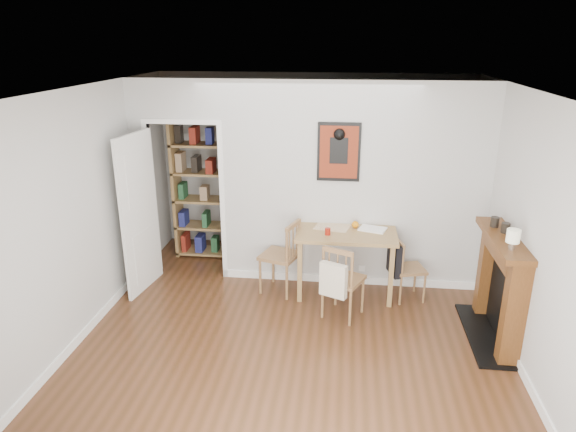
# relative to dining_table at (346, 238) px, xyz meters

# --- Properties ---
(ground) EXTENTS (5.20, 5.20, 0.00)m
(ground) POSITION_rel_dining_table_xyz_m (-0.53, -1.10, -0.73)
(ground) COLOR #532F1B
(ground) RESTS_ON ground
(room_shell) EXTENTS (5.20, 5.20, 5.20)m
(room_shell) POSITION_rel_dining_table_xyz_m (-0.43, 0.24, 0.57)
(room_shell) COLOR #BBBBB9
(room_shell) RESTS_ON ground
(dining_table) EXTENTS (1.21, 0.77, 0.83)m
(dining_table) POSITION_rel_dining_table_xyz_m (0.00, 0.00, 0.00)
(dining_table) COLOR olive
(dining_table) RESTS_ON ground
(chair_left) EXTENTS (0.60, 0.60, 0.95)m
(chair_left) POSITION_rel_dining_table_xyz_m (-0.82, -0.07, -0.25)
(chair_left) COLOR olive
(chair_left) RESTS_ON ground
(chair_right) EXTENTS (0.52, 0.48, 0.78)m
(chair_right) POSITION_rel_dining_table_xyz_m (0.76, -0.09, -0.33)
(chair_right) COLOR olive
(chair_right) RESTS_ON ground
(chair_front) EXTENTS (0.59, 0.62, 0.90)m
(chair_front) POSITION_rel_dining_table_xyz_m (-0.02, -0.60, -0.27)
(chair_front) COLOR olive
(chair_front) RESTS_ON ground
(bookshelf) EXTENTS (0.89, 0.36, 2.12)m
(bookshelf) POSITION_rel_dining_table_xyz_m (-2.03, 0.97, 0.32)
(bookshelf) COLOR olive
(bookshelf) RESTS_ON ground
(fireplace) EXTENTS (0.45, 1.25, 1.16)m
(fireplace) POSITION_rel_dining_table_xyz_m (1.63, -0.85, -0.11)
(fireplace) COLOR brown
(fireplace) RESTS_ON ground
(red_glass) EXTENTS (0.07, 0.07, 0.08)m
(red_glass) POSITION_rel_dining_table_xyz_m (-0.22, -0.16, 0.14)
(red_glass) COLOR maroon
(red_glass) RESTS_ON dining_table
(orange_fruit) EXTENTS (0.09, 0.09, 0.09)m
(orange_fruit) POSITION_rel_dining_table_xyz_m (0.10, 0.12, 0.14)
(orange_fruit) COLOR orange
(orange_fruit) RESTS_ON dining_table
(placemat) EXTENTS (0.47, 0.40, 0.00)m
(placemat) POSITION_rel_dining_table_xyz_m (-0.18, 0.11, 0.10)
(placemat) COLOR beige
(placemat) RESTS_ON dining_table
(notebook) EXTENTS (0.37, 0.32, 0.02)m
(notebook) POSITION_rel_dining_table_xyz_m (0.32, 0.08, 0.11)
(notebook) COLOR white
(notebook) RESTS_ON dining_table
(mantel_lamp) EXTENTS (0.13, 0.13, 0.20)m
(mantel_lamp) POSITION_rel_dining_table_xyz_m (1.56, -1.19, 0.56)
(mantel_lamp) COLOR silver
(mantel_lamp) RESTS_ON fireplace
(ceramic_jar_a) EXTENTS (0.09, 0.09, 0.11)m
(ceramic_jar_a) POSITION_rel_dining_table_xyz_m (1.62, -0.74, 0.49)
(ceramic_jar_a) COLOR black
(ceramic_jar_a) RESTS_ON fireplace
(ceramic_jar_b) EXTENTS (0.09, 0.09, 0.11)m
(ceramic_jar_b) POSITION_rel_dining_table_xyz_m (1.55, -0.57, 0.49)
(ceramic_jar_b) COLOR black
(ceramic_jar_b) RESTS_ON fireplace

